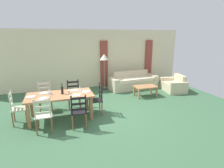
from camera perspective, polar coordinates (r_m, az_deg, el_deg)
ground_plane at (r=5.81m, az=-1.66°, el=-9.51°), size 9.60×9.60×0.02m
wall_far at (r=8.56m, az=-8.08°, el=7.87°), size 9.60×0.16×2.70m
curtain_panel_left at (r=8.64m, az=-2.56°, el=6.39°), size 0.35×0.08×2.20m
curtain_panel_right at (r=9.56m, az=11.53°, el=6.94°), size 0.35×0.08×2.20m
dining_table at (r=5.49m, az=-16.26°, el=-4.05°), size 1.90×0.96×0.75m
dining_chair_near_left at (r=4.89m, az=-21.08°, el=-9.23°), size 0.42×0.40×0.96m
dining_chair_near_right at (r=4.87m, az=-10.58°, el=-8.54°), size 0.45×0.43×0.96m
dining_chair_far_left at (r=6.30m, az=-20.58°, el=-3.75°), size 0.43×0.41×0.96m
dining_chair_far_right at (r=6.26m, az=-12.12°, el=-3.21°), size 0.42×0.41×0.96m
dining_chair_head_west at (r=5.66m, az=-28.14°, el=-6.72°), size 0.43×0.45×0.96m
dining_chair_head_east at (r=5.67m, az=-4.78°, el=-4.85°), size 0.42×0.44×0.96m
dinner_plate_near_left at (r=5.24m, az=-21.15°, el=-4.32°), size 0.24×0.24×0.02m
fork_near_left at (r=5.25m, az=-22.77°, el=-4.50°), size 0.02×0.17×0.01m
dinner_plate_near_right at (r=5.25m, az=-11.31°, el=-3.51°), size 0.24×0.24×0.02m
fork_near_right at (r=5.24m, az=-12.94°, el=-3.71°), size 0.02×0.17×0.01m
dinner_plate_far_left at (r=5.71m, az=-20.94°, el=-2.71°), size 0.24×0.24×0.02m
fork_far_left at (r=5.73m, az=-22.43°, el=-2.89°), size 0.02×0.17×0.01m
dinner_plate_far_right at (r=5.73m, az=-11.94°, el=-1.97°), size 0.24×0.24×0.02m
fork_far_right at (r=5.72m, az=-13.43°, el=-2.16°), size 0.02×0.17×0.01m
dinner_plate_head_west at (r=5.51m, az=-24.46°, el=-3.74°), size 0.24×0.24×0.02m
fork_head_west at (r=5.53m, az=-26.00°, el=-3.91°), size 0.02×0.17×0.01m
dinner_plate_head_east at (r=5.53m, az=-8.25°, el=-2.41°), size 0.24×0.24×0.02m
fork_head_east at (r=5.51m, az=-9.78°, el=-2.61°), size 0.03×0.17×0.01m
wine_bottle at (r=5.45m, az=-15.63°, el=-1.90°), size 0.07×0.07×0.32m
wine_glass_near_left at (r=5.31m, az=-19.73°, el=-2.77°), size 0.06×0.06×0.16m
wine_glass_near_right at (r=5.36m, az=-9.89°, el=-1.91°), size 0.06×0.06×0.16m
wine_glass_far_left at (r=5.57m, az=-19.52°, el=-1.93°), size 0.06×0.06×0.16m
wine_glass_far_right at (r=5.60m, az=-10.30°, el=-1.18°), size 0.06×0.06×0.16m
coffee_cup_primary at (r=5.46m, az=-13.62°, el=-2.52°), size 0.07×0.07×0.09m
coffee_cup_secondary at (r=5.53m, az=-19.10°, el=-2.71°), size 0.07×0.07×0.09m
couch at (r=8.51m, az=6.66°, el=0.61°), size 2.34×0.99×0.80m
coffee_table at (r=7.45m, az=10.62°, el=-1.14°), size 0.90×0.56×0.42m
armchair_upholstered at (r=8.54m, az=19.37°, el=-0.41°), size 0.99×1.28×0.72m
standing_lamp at (r=8.01m, az=-2.52°, el=7.94°), size 0.40×0.40×1.64m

